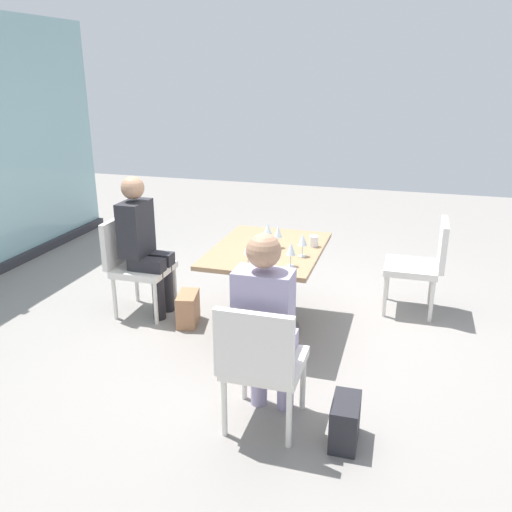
{
  "coord_description": "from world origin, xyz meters",
  "views": [
    {
      "loc": [
        -4.03,
        -1.09,
        2.12
      ],
      "look_at": [
        0.0,
        0.1,
        0.65
      ],
      "focal_mm": 37.62,
      "sensor_mm": 36.0,
      "label": 1
    }
  ],
  "objects_px": {
    "wine_glass_2": "(278,232)",
    "coffee_cup": "(314,241)",
    "chair_front_right": "(423,261)",
    "wine_glass_4": "(268,229)",
    "wine_glass_0": "(291,249)",
    "wine_glass_1": "(248,248)",
    "handbag_0": "(345,422)",
    "chair_side_end": "(261,360)",
    "wine_glass_3": "(303,240)",
    "dining_table_main": "(268,270)",
    "person_side_end": "(266,321)",
    "person_near_window": "(143,240)",
    "handbag_1": "(188,309)",
    "chair_near_window": "(133,260)",
    "cell_phone_on_table": "(260,251)"
  },
  "relations": [
    {
      "from": "chair_front_right",
      "to": "coffee_cup",
      "type": "bearing_deg",
      "value": 122.97
    },
    {
      "from": "chair_near_window",
      "to": "wine_glass_3",
      "type": "relative_size",
      "value": 4.7
    },
    {
      "from": "person_near_window",
      "to": "handbag_1",
      "type": "height_order",
      "value": "person_near_window"
    },
    {
      "from": "handbag_1",
      "to": "chair_side_end",
      "type": "bearing_deg",
      "value": -153.1
    },
    {
      "from": "wine_glass_0",
      "to": "wine_glass_4",
      "type": "height_order",
      "value": "same"
    },
    {
      "from": "wine_glass_0",
      "to": "wine_glass_1",
      "type": "relative_size",
      "value": 1.0
    },
    {
      "from": "wine_glass_3",
      "to": "handbag_0",
      "type": "bearing_deg",
      "value": -156.25
    },
    {
      "from": "chair_near_window",
      "to": "wine_glass_0",
      "type": "distance_m",
      "value": 1.61
    },
    {
      "from": "person_side_end",
      "to": "wine_glass_4",
      "type": "xyz_separation_m",
      "value": [
        1.35,
        0.36,
        0.16
      ]
    },
    {
      "from": "wine_glass_2",
      "to": "wine_glass_4",
      "type": "bearing_deg",
      "value": 53.71
    },
    {
      "from": "handbag_0",
      "to": "person_near_window",
      "type": "bearing_deg",
      "value": 55.33
    },
    {
      "from": "wine_glass_3",
      "to": "wine_glass_2",
      "type": "bearing_deg",
      "value": 56.98
    },
    {
      "from": "person_side_end",
      "to": "wine_glass_4",
      "type": "distance_m",
      "value": 1.41
    },
    {
      "from": "chair_front_right",
      "to": "handbag_0",
      "type": "distance_m",
      "value": 2.11
    },
    {
      "from": "dining_table_main",
      "to": "chair_near_window",
      "type": "height_order",
      "value": "chair_near_window"
    },
    {
      "from": "chair_near_window",
      "to": "cell_phone_on_table",
      "type": "bearing_deg",
      "value": -94.43
    },
    {
      "from": "chair_side_end",
      "to": "wine_glass_2",
      "type": "distance_m",
      "value": 1.45
    },
    {
      "from": "chair_near_window",
      "to": "person_side_end",
      "type": "height_order",
      "value": "person_side_end"
    },
    {
      "from": "handbag_0",
      "to": "chair_side_end",
      "type": "bearing_deg",
      "value": 93.42
    },
    {
      "from": "wine_glass_1",
      "to": "wine_glass_4",
      "type": "relative_size",
      "value": 1.0
    },
    {
      "from": "wine_glass_3",
      "to": "chair_front_right",
      "type": "bearing_deg",
      "value": -47.72
    },
    {
      "from": "dining_table_main",
      "to": "person_near_window",
      "type": "bearing_deg",
      "value": 90.0
    },
    {
      "from": "person_side_end",
      "to": "cell_phone_on_table",
      "type": "height_order",
      "value": "person_side_end"
    },
    {
      "from": "handbag_0",
      "to": "dining_table_main",
      "type": "bearing_deg",
      "value": 31.46
    },
    {
      "from": "handbag_0",
      "to": "cell_phone_on_table",
      "type": "bearing_deg",
      "value": 34.51
    },
    {
      "from": "chair_side_end",
      "to": "person_side_end",
      "type": "distance_m",
      "value": 0.23
    },
    {
      "from": "chair_side_end",
      "to": "wine_glass_4",
      "type": "xyz_separation_m",
      "value": [
        1.46,
        0.36,
        0.37
      ]
    },
    {
      "from": "person_near_window",
      "to": "chair_side_end",
      "type": "bearing_deg",
      "value": -132.68
    },
    {
      "from": "wine_glass_0",
      "to": "wine_glass_3",
      "type": "distance_m",
      "value": 0.25
    },
    {
      "from": "wine_glass_0",
      "to": "wine_glass_4",
      "type": "xyz_separation_m",
      "value": [
        0.48,
        0.31,
        0.0
      ]
    },
    {
      "from": "wine_glass_1",
      "to": "wine_glass_2",
      "type": "distance_m",
      "value": 0.48
    },
    {
      "from": "dining_table_main",
      "to": "wine_glass_2",
      "type": "bearing_deg",
      "value": -67.97
    },
    {
      "from": "wine_glass_3",
      "to": "wine_glass_4",
      "type": "distance_m",
      "value": 0.42
    },
    {
      "from": "chair_near_window",
      "to": "wine_glass_4",
      "type": "relative_size",
      "value": 4.7
    },
    {
      "from": "chair_side_end",
      "to": "wine_glass_3",
      "type": "height_order",
      "value": "wine_glass_3"
    },
    {
      "from": "wine_glass_3",
      "to": "cell_phone_on_table",
      "type": "bearing_deg",
      "value": 85.22
    },
    {
      "from": "person_side_end",
      "to": "wine_glass_0",
      "type": "height_order",
      "value": "person_side_end"
    },
    {
      "from": "chair_front_right",
      "to": "wine_glass_4",
      "type": "xyz_separation_m",
      "value": [
        -0.62,
        1.28,
        0.37
      ]
    },
    {
      "from": "person_near_window",
      "to": "handbag_1",
      "type": "relative_size",
      "value": 4.2
    },
    {
      "from": "handbag_1",
      "to": "wine_glass_3",
      "type": "bearing_deg",
      "value": -103.21
    },
    {
      "from": "chair_front_right",
      "to": "handbag_0",
      "type": "height_order",
      "value": "chair_front_right"
    },
    {
      "from": "cell_phone_on_table",
      "to": "chair_side_end",
      "type": "bearing_deg",
      "value": 172.86
    },
    {
      "from": "wine_glass_2",
      "to": "coffee_cup",
      "type": "xyz_separation_m",
      "value": [
        0.11,
        -0.28,
        -0.09
      ]
    },
    {
      "from": "wine_glass_1",
      "to": "wine_glass_3",
      "type": "height_order",
      "value": "same"
    },
    {
      "from": "wine_glass_0",
      "to": "cell_phone_on_table",
      "type": "distance_m",
      "value": 0.43
    },
    {
      "from": "chair_front_right",
      "to": "wine_glass_2",
      "type": "relative_size",
      "value": 4.7
    },
    {
      "from": "chair_front_right",
      "to": "person_side_end",
      "type": "relative_size",
      "value": 0.69
    },
    {
      "from": "cell_phone_on_table",
      "to": "handbag_1",
      "type": "height_order",
      "value": "cell_phone_on_table"
    },
    {
      "from": "dining_table_main",
      "to": "handbag_0",
      "type": "bearing_deg",
      "value": -147.46
    },
    {
      "from": "person_near_window",
      "to": "wine_glass_4",
      "type": "xyz_separation_m",
      "value": [
        0.11,
        -1.11,
        0.16
      ]
    }
  ]
}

